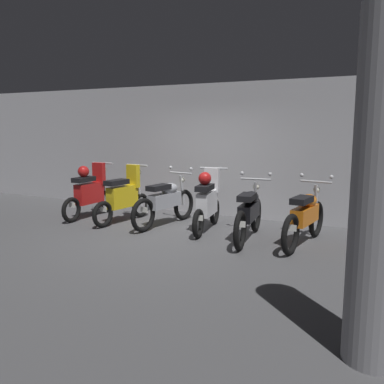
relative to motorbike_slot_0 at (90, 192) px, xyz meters
name	(u,v)px	position (x,y,z in m)	size (l,w,h in m)	color
ground_plane	(164,238)	(2.33, -0.78, -0.57)	(80.00, 80.00, 0.00)	#4C4C4F
back_wall	(218,150)	(2.33, 1.61, 0.89)	(16.00, 0.30, 2.90)	#ADADB2
motorbike_slot_0	(90,192)	(0.00, 0.00, 0.00)	(0.56, 1.68, 1.18)	black
motorbike_slot_1	(124,197)	(0.94, -0.05, -0.04)	(0.56, 1.68, 1.18)	black
motorbike_slot_2	(165,201)	(1.87, 0.07, -0.07)	(0.59, 1.94, 1.15)	black
motorbike_slot_3	(207,201)	(2.79, 0.07, 0.00)	(0.56, 1.67, 1.18)	black
motorbike_slot_4	(249,212)	(3.73, -0.22, -0.07)	(0.59, 1.95, 1.15)	black
motorbike_slot_5	(305,216)	(4.67, -0.09, -0.07)	(0.59, 1.95, 1.15)	black
support_pillar	(384,192)	(5.94, -3.39, 0.89)	(0.52, 0.52, 2.90)	gray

